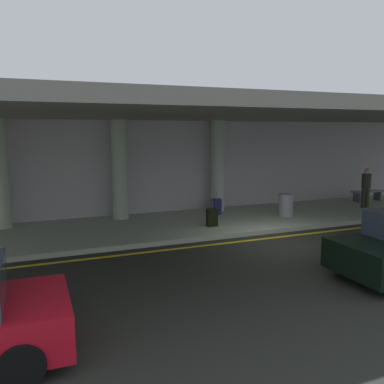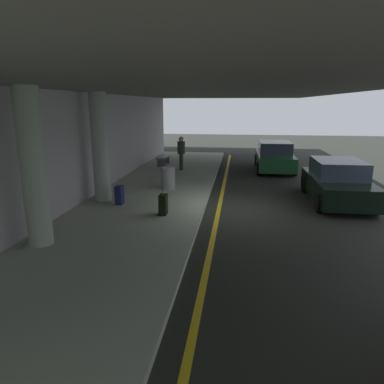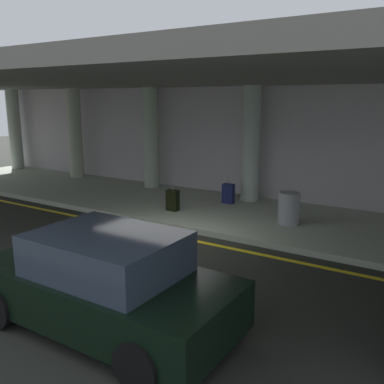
# 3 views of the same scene
# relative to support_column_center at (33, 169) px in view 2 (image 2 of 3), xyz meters

# --- Properties ---
(ground_plane) EXTENTS (60.00, 60.00, 0.00)m
(ground_plane) POSITION_rel_support_column_center_xyz_m (4.00, -4.58, -1.97)
(ground_plane) COLOR #252722
(sidewalk) EXTENTS (26.00, 4.20, 0.15)m
(sidewalk) POSITION_rel_support_column_center_xyz_m (4.00, -1.48, -1.90)
(sidewalk) COLOR #A5B09C
(sidewalk) RESTS_ON ground
(lane_stripe_yellow) EXTENTS (26.00, 0.14, 0.01)m
(lane_stripe_yellow) POSITION_rel_support_column_center_xyz_m (4.00, -4.03, -1.97)
(lane_stripe_yellow) COLOR yellow
(lane_stripe_yellow) RESTS_ON ground
(support_column_center) EXTENTS (0.57, 0.57, 3.65)m
(support_column_center) POSITION_rel_support_column_center_xyz_m (0.00, 0.00, 0.00)
(support_column_center) COLOR #A0B099
(support_column_center) RESTS_ON sidewalk
(support_column_right_mid) EXTENTS (0.57, 0.57, 3.65)m
(support_column_right_mid) POSITION_rel_support_column_center_xyz_m (4.00, 0.00, 0.00)
(support_column_right_mid) COLOR #9FAFA2
(support_column_right_mid) RESTS_ON sidewalk
(ceiling_overhang) EXTENTS (28.00, 13.20, 0.30)m
(ceiling_overhang) POSITION_rel_support_column_center_xyz_m (4.00, -1.98, 1.97)
(ceiling_overhang) COLOR slate
(ceiling_overhang) RESTS_ON support_column_far_left
(terminal_back_wall) EXTENTS (26.00, 0.30, 3.80)m
(terminal_back_wall) POSITION_rel_support_column_center_xyz_m (4.00, 0.77, -0.07)
(terminal_back_wall) COLOR #B3ABAF
(terminal_back_wall) RESTS_ON ground
(car_black) EXTENTS (4.10, 1.92, 1.50)m
(car_black) POSITION_rel_support_column_center_xyz_m (5.38, -8.12, -1.26)
(car_black) COLOR black
(car_black) RESTS_ON ground
(car_dark_green) EXTENTS (4.10, 1.92, 1.50)m
(car_dark_green) POSITION_rel_support_column_center_xyz_m (11.45, -6.49, -1.26)
(car_dark_green) COLOR #1B4D2C
(car_dark_green) RESTS_ON ground
(traveler_with_luggage) EXTENTS (0.38, 0.38, 1.68)m
(traveler_with_luggage) POSITION_rel_support_column_center_xyz_m (10.13, -1.75, -0.86)
(traveler_with_luggage) COLOR #242E1E
(traveler_with_luggage) RESTS_ON sidewalk
(suitcase_upright_primary) EXTENTS (0.36, 0.22, 0.90)m
(suitcase_upright_primary) POSITION_rel_support_column_center_xyz_m (2.63, -2.42, -1.51)
(suitcase_upright_primary) COLOR black
(suitcase_upright_primary) RESTS_ON sidewalk
(suitcase_upright_secondary) EXTENTS (0.36, 0.22, 0.90)m
(suitcase_upright_secondary) POSITION_rel_support_column_center_xyz_m (3.60, -0.73, -1.51)
(suitcase_upright_secondary) COLOR #182051
(suitcase_upright_secondary) RESTS_ON sidewalk
(bench_metal) EXTENTS (1.60, 0.50, 0.48)m
(bench_metal) POSITION_rel_support_column_center_xyz_m (11.49, -0.53, -1.47)
(bench_metal) COLOR slate
(bench_metal) RESTS_ON sidewalk
(trash_bin_steel) EXTENTS (0.56, 0.56, 0.85)m
(trash_bin_steel) POSITION_rel_support_column_center_xyz_m (6.00, -1.89, -1.40)
(trash_bin_steel) COLOR gray
(trash_bin_steel) RESTS_ON sidewalk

